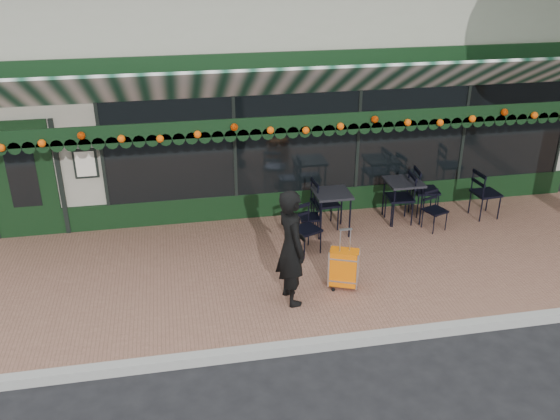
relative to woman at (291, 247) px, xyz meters
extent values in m
plane|color=black|center=(0.54, -0.98, -1.06)|extent=(80.00, 80.00, 0.00)
cube|color=brown|center=(0.54, 1.02, -0.98)|extent=(18.00, 4.00, 0.15)
cube|color=#9E9E99|center=(0.54, -1.06, -0.98)|extent=(18.00, 0.16, 0.15)
cube|color=gray|center=(0.54, 7.02, 1.19)|extent=(12.00, 8.00, 4.50)
cube|color=black|center=(1.74, 3.00, 0.59)|extent=(9.20, 0.04, 2.00)
cube|color=black|center=(-4.26, 3.00, 0.19)|extent=(1.10, 0.07, 2.20)
cube|color=silver|center=(-3.16, 2.96, 0.44)|extent=(0.42, 0.04, 0.55)
cube|color=black|center=(0.54, 1.54, 1.40)|extent=(12.00, 0.03, 0.28)
cylinder|color=orange|center=(0.54, 1.48, 1.38)|extent=(11.60, 0.12, 0.12)
imported|color=black|center=(0.00, 0.00, 0.00)|extent=(0.55, 0.73, 1.81)
cube|color=orange|center=(0.88, 0.19, -0.55)|extent=(0.51, 0.40, 0.60)
cube|color=black|center=(0.88, 0.19, -0.88)|extent=(0.51, 0.40, 0.06)
cube|color=silver|center=(0.88, 0.19, -0.07)|extent=(0.19, 0.10, 0.37)
cube|color=black|center=(2.69, 2.35, -0.11)|extent=(0.67, 0.67, 0.04)
cylinder|color=black|center=(2.41, 2.07, -0.52)|extent=(0.03, 0.03, 0.78)
cylinder|color=black|center=(2.96, 2.07, -0.52)|extent=(0.03, 0.03, 0.78)
cylinder|color=black|center=(2.41, 2.62, -0.52)|extent=(0.03, 0.03, 0.78)
cylinder|color=black|center=(2.96, 2.62, -0.52)|extent=(0.03, 0.03, 0.78)
cube|color=black|center=(1.20, 2.10, -0.12)|extent=(0.65, 0.65, 0.04)
cylinder|color=black|center=(0.93, 1.82, -0.53)|extent=(0.03, 0.03, 0.76)
cylinder|color=black|center=(1.48, 1.82, -0.53)|extent=(0.03, 0.03, 0.76)
cylinder|color=black|center=(0.93, 2.37, -0.53)|extent=(0.03, 0.03, 0.76)
cylinder|color=black|center=(1.48, 2.37, -0.53)|extent=(0.03, 0.03, 0.76)
camera|label=1|loc=(-1.59, -7.49, 4.17)|focal=38.00mm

